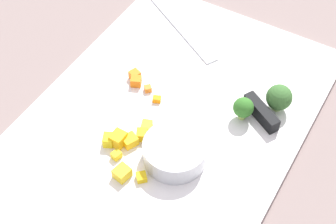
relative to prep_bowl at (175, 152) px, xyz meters
The scene contains 18 objects.
ground_plane 0.08m from the prep_bowl, 142.39° to the right, with size 4.00×4.00×0.00m, color gray.
cutting_board 0.08m from the prep_bowl, 142.39° to the right, with size 0.54×0.38×0.01m, color white.
prep_bowl is the anchor object (origin of this frame).
chef_knife 0.17m from the prep_bowl, behind, with size 0.20×0.32×0.02m.
carrot_dice_0 0.13m from the prep_bowl, 131.73° to the right, with size 0.01×0.01×0.01m, color orange.
carrot_dice_1 0.15m from the prep_bowl, 126.52° to the right, with size 0.02×0.02×0.01m, color orange.
carrot_dice_2 0.11m from the prep_bowl, 135.42° to the right, with size 0.01×0.01×0.01m, color orange.
carrot_dice_3 0.17m from the prep_bowl, 127.49° to the right, with size 0.01×0.02×0.01m, color orange.
pepper_dice_0 0.08m from the prep_bowl, 60.51° to the right, with size 0.01×0.01×0.01m, color yellow.
pepper_dice_1 0.06m from the prep_bowl, 22.16° to the right, with size 0.01×0.01×0.01m, color yellow.
pepper_dice_2 0.06m from the prep_bowl, 96.84° to the right, with size 0.02×0.02×0.01m, color yellow.
pepper_dice_3 0.07m from the prep_bowl, 80.94° to the right, with size 0.02×0.02×0.01m, color yellow.
pepper_dice_4 0.07m from the prep_bowl, 110.40° to the right, with size 0.01×0.02×0.01m, color yellow.
pepper_dice_5 0.08m from the prep_bowl, 39.10° to the right, with size 0.02×0.02×0.02m, color yellow.
pepper_dice_6 0.08m from the prep_bowl, 77.17° to the right, with size 0.02×0.02×0.02m, color yellow.
pepper_dice_7 0.10m from the prep_bowl, 74.62° to the right, with size 0.01×0.02×0.02m, color yellow.
broccoli_floret_0 0.18m from the prep_bowl, 151.03° to the left, with size 0.04×0.04×0.04m.
broccoli_floret_1 0.13m from the prep_bowl, 156.55° to the left, with size 0.03×0.03×0.04m.
Camera 1 is at (0.42, 0.25, 0.61)m, focal length 54.51 mm.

